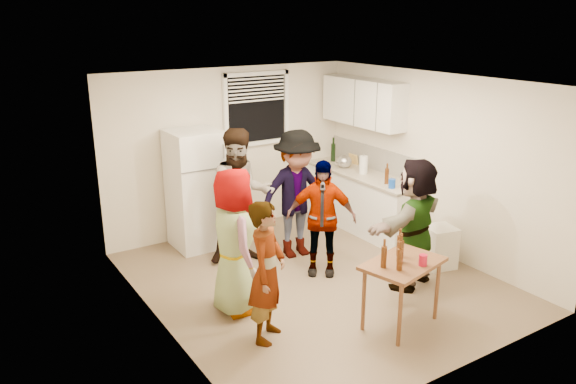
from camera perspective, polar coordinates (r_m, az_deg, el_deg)
room at (r=7.21m, az=2.75°, el=-8.99°), size 4.00×4.50×2.50m
window at (r=8.67m, az=-3.19°, el=8.42°), size 1.12×0.10×1.06m
refrigerator at (r=8.08m, az=-9.31°, el=0.26°), size 0.70×0.70×1.70m
counter_lower at (r=8.86m, az=7.44°, el=-0.97°), size 0.60×2.20×0.86m
countertop at (r=8.73m, az=7.56°, el=1.84°), size 0.64×2.22×0.04m
backsplash at (r=8.86m, az=9.02°, el=3.34°), size 0.03×2.20×0.36m
upper_cabinets at (r=8.74m, az=7.65°, el=9.03°), size 0.34×1.60×0.70m
kettle at (r=8.98m, az=5.72°, el=2.48°), size 0.29×0.25×0.22m
paper_towel at (r=8.68m, az=7.64°, el=1.88°), size 0.13×0.13×0.27m
wine_bottle at (r=9.37m, az=4.59°, el=3.14°), size 0.08×0.08×0.30m
beer_bottle_counter at (r=8.19m, az=9.96°, el=0.83°), size 0.06×0.06×0.23m
blue_cup at (r=8.01m, az=10.50°, el=0.40°), size 0.10×0.10×0.13m
picture_frame at (r=9.20m, az=6.67°, el=3.34°), size 0.02×0.20×0.16m
trash_bin at (r=7.76m, az=15.09°, el=-5.58°), size 0.45×0.45×0.55m
serving_table at (r=6.40m, az=11.22°, el=-12.99°), size 0.99×0.77×0.74m
beer_bottle_table at (r=6.06m, az=11.30°, el=-6.96°), size 0.06×0.06×0.24m
red_cup at (r=6.03m, az=13.51°, el=-7.25°), size 0.09×0.09×0.12m
guest_grey at (r=6.59m, az=-5.28°, el=-11.75°), size 1.77×1.07×0.53m
guest_stripe at (r=6.07m, az=-2.06°, el=-14.51°), size 1.40×1.48×0.36m
guest_back_left at (r=7.79m, az=-4.58°, el=-6.91°), size 1.36×2.01×0.70m
guest_back_right at (r=7.95m, az=0.85°, el=-6.35°), size 1.34×1.89×0.66m
guest_black at (r=7.44m, az=3.28°, el=-8.11°), size 1.64×1.74×0.37m
guest_orange at (r=7.29m, az=12.31°, el=-9.11°), size 1.93×2.01×0.48m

